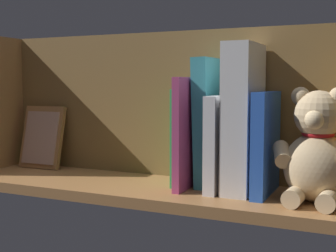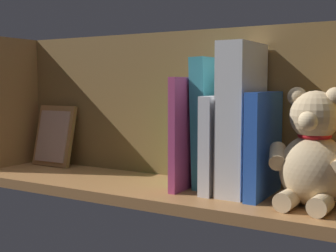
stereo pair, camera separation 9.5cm
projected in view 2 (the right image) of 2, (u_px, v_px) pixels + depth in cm
name	position (u px, v px, depth cm)	size (l,w,h in cm)	color
ground_plane	(168.00, 191.00, 96.84)	(100.09, 24.50, 2.20)	#9E6B3D
shelf_back_panel	(190.00, 105.00, 103.82)	(100.09, 1.50, 33.11)	brown
shelf_side_divider	(8.00, 102.00, 119.38)	(2.40, 18.50, 33.11)	#9E6B3D
teddy_bear	(313.00, 154.00, 79.86)	(16.83, 13.74, 20.77)	#D1B284
book_2	(264.00, 145.00, 86.86)	(2.47, 14.97, 19.83)	blue
dictionary_thick_white	(242.00, 119.00, 89.05)	(5.31, 14.10, 29.14)	silver
book_3	(219.00, 143.00, 91.70)	(2.41, 14.58, 19.01)	silver
book_4	(208.00, 123.00, 94.94)	(3.15, 10.32, 26.61)	teal
book_5	(190.00, 133.00, 94.59)	(1.52, 15.14, 22.64)	#B23F72
book_6	(185.00, 137.00, 97.46)	(1.43, 11.29, 20.26)	green
picture_frame_leaning	(54.00, 136.00, 120.35)	(11.88, 4.94, 15.75)	#9E6B3D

